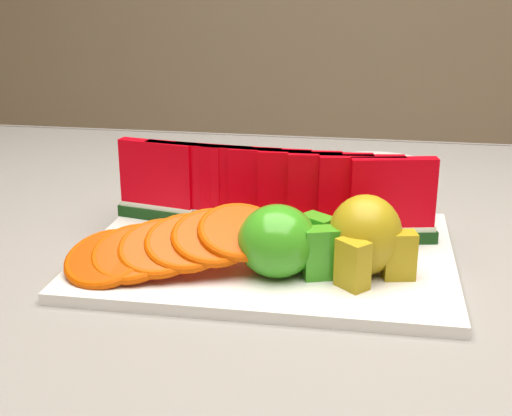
{
  "coord_description": "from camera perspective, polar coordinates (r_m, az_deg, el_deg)",
  "views": [
    {
      "loc": [
        0.09,
        -0.79,
        1.07
      ],
      "look_at": [
        -0.03,
        -0.05,
        0.81
      ],
      "focal_mm": 50.0,
      "sensor_mm": 36.0,
      "label": 1
    }
  ],
  "objects": [
    {
      "name": "fork",
      "position": [
        1.15,
        -4.17,
        3.35
      ],
      "size": [
        0.08,
        0.19,
        0.0
      ],
      "color": "silver",
      "rests_on": "tablecloth"
    },
    {
      "name": "tangerine_segments",
      "position": [
        0.8,
        1.16,
        -1.95
      ],
      "size": [
        0.19,
        0.08,
        0.03
      ],
      "color": "#DF570A",
      "rests_on": "platter"
    },
    {
      "name": "watermelon_row",
      "position": [
        0.83,
        1.1,
        1.25
      ],
      "size": [
        0.39,
        0.07,
        0.1
      ],
      "color": "#0F370A",
      "rests_on": "platter"
    },
    {
      "name": "tablecloth",
      "position": [
        0.87,
        2.83,
        -4.82
      ],
      "size": [
        1.53,
        1.03,
        0.2
      ],
      "color": "gray",
      "rests_on": "table"
    },
    {
      "name": "platter",
      "position": [
        0.79,
        1.03,
        -3.67
      ],
      "size": [
        0.4,
        0.3,
        0.01
      ],
      "color": "silver",
      "rests_on": "tablecloth"
    },
    {
      "name": "side_plate",
      "position": [
        1.14,
        9.7,
        3.12
      ],
      "size": [
        0.21,
        0.21,
        0.01
      ],
      "color": "silver",
      "rests_on": "tablecloth"
    },
    {
      "name": "pear_cluster",
      "position": [
        0.72,
        8.83,
        -2.38
      ],
      "size": [
        0.1,
        0.11,
        0.08
      ],
      "color": "#9F8308",
      "rests_on": "platter"
    },
    {
      "name": "orange_fan_front",
      "position": [
        0.73,
        -6.59,
        -2.94
      ],
      "size": [
        0.24,
        0.15,
        0.06
      ],
      "color": "#F62300",
      "rests_on": "platter"
    },
    {
      "name": "orange_fan_back",
      "position": [
        0.9,
        3.51,
        0.94
      ],
      "size": [
        0.33,
        0.1,
        0.05
      ],
      "color": "#F62300",
      "rests_on": "platter"
    },
    {
      "name": "table",
      "position": [
        0.9,
        2.77,
        -8.46
      ],
      "size": [
        1.4,
        0.9,
        0.75
      ],
      "color": "brown",
      "rests_on": "ground"
    },
    {
      "name": "apple_cluster",
      "position": [
        0.72,
        2.3,
        -2.75
      ],
      "size": [
        0.11,
        0.09,
        0.07
      ],
      "color": "#34891F",
      "rests_on": "platter"
    }
  ]
}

